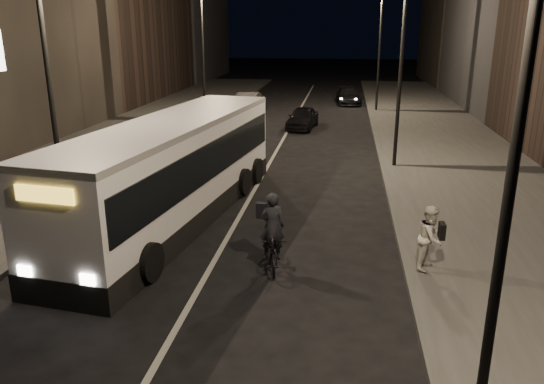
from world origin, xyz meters
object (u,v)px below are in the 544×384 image
(streetlight_right_far, at_px, (376,35))
(streetlight_left_far, at_px, (206,37))
(streetlight_left_near, at_px, (53,51))
(city_bus, at_px, (174,167))
(pedestrian_woman, at_px, (430,238))
(car_far, at_px, (349,96))
(cyclist_on_bicycle, at_px, (273,244))
(streetlight_right_near, at_px, (503,86))
(car_near, at_px, (302,118))
(car_mid, at_px, (250,101))
(streetlight_right_mid, at_px, (396,43))

(streetlight_right_far, height_order, streetlight_left_far, same)
(streetlight_left_near, xyz_separation_m, streetlight_left_far, (0.00, 18.00, 0.00))
(city_bus, xyz_separation_m, pedestrian_woman, (7.59, -3.02, -0.78))
(car_far, bearing_deg, cyclist_on_bicycle, -99.39)
(streetlight_right_near, relative_size, car_far, 1.83)
(streetlight_left_far, xyz_separation_m, city_bus, (3.34, -17.46, -3.58))
(streetlight_right_far, bearing_deg, city_bus, -107.33)
(car_near, bearing_deg, cyclist_on_bicycle, -80.36)
(streetlight_left_near, height_order, city_bus, streetlight_left_near)
(cyclist_on_bicycle, height_order, car_mid, cyclist_on_bicycle)
(streetlight_left_far, distance_m, city_bus, 18.14)
(streetlight_left_far, bearing_deg, streetlight_left_near, -90.00)
(streetlight_left_far, bearing_deg, car_far, 48.28)
(streetlight_left_far, bearing_deg, car_mid, 71.76)
(cyclist_on_bicycle, bearing_deg, streetlight_left_far, 97.85)
(pedestrian_woman, xyz_separation_m, car_far, (-2.00, 30.50, -0.35))
(car_far, bearing_deg, streetlight_left_far, -137.44)
(car_far, bearing_deg, pedestrian_woman, -91.97)
(cyclist_on_bicycle, height_order, car_near, cyclist_on_bicycle)
(streetlight_left_near, distance_m, cyclist_on_bicycle, 8.81)
(streetlight_right_far, bearing_deg, streetlight_left_far, -150.64)
(streetlight_right_far, distance_m, streetlight_left_near, 26.26)
(streetlight_right_mid, height_order, car_far, streetlight_right_mid)
(city_bus, bearing_deg, car_near, 88.21)
(streetlight_right_mid, height_order, streetlight_left_near, same)
(city_bus, xyz_separation_m, cyclist_on_bicycle, (3.61, -3.28, -1.07))
(streetlight_right_near, bearing_deg, cyclist_on_bicycle, 125.18)
(city_bus, distance_m, pedestrian_woman, 8.21)
(streetlight_right_near, xyz_separation_m, car_far, (-1.73, 36.02, -4.72))
(streetlight_left_near, bearing_deg, car_far, 72.32)
(city_bus, bearing_deg, cyclist_on_bicycle, -34.37)
(streetlight_right_near, bearing_deg, streetlight_left_far, 112.30)
(streetlight_left_near, bearing_deg, car_mid, 85.74)
(streetlight_right_mid, bearing_deg, car_mid, 120.35)
(streetlight_right_near, height_order, car_near, streetlight_right_near)
(city_bus, bearing_deg, streetlight_right_mid, 53.41)
(streetlight_left_far, height_order, car_near, streetlight_left_far)
(cyclist_on_bicycle, bearing_deg, streetlight_right_near, -65.51)
(pedestrian_woman, height_order, car_far, pedestrian_woman)
(cyclist_on_bicycle, bearing_deg, car_near, 81.71)
(car_near, bearing_deg, streetlight_left_near, -102.67)
(streetlight_right_mid, xyz_separation_m, streetlight_right_far, (0.00, 16.00, 0.00))
(city_bus, relative_size, car_far, 2.78)
(streetlight_right_far, bearing_deg, car_mid, -175.23)
(streetlight_right_near, bearing_deg, streetlight_right_far, 90.00)
(streetlight_left_far, bearing_deg, streetlight_right_mid, -43.16)
(streetlight_left_far, height_order, cyclist_on_bicycle, streetlight_left_far)
(streetlight_left_far, height_order, city_bus, streetlight_left_far)
(streetlight_left_near, xyz_separation_m, city_bus, (3.34, 0.54, -3.58))
(city_bus, bearing_deg, car_mid, 101.92)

